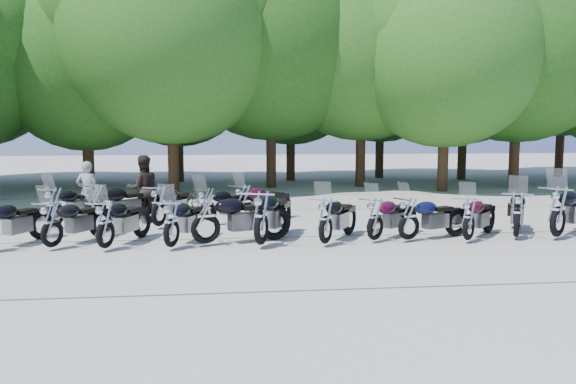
{
  "coord_description": "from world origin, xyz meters",
  "views": [
    {
      "loc": [
        -1.47,
        -11.74,
        2.61
      ],
      "look_at": [
        0.0,
        1.5,
        1.1
      ],
      "focal_mm": 35.0,
      "sensor_mm": 36.0,
      "label": 1
    }
  ],
  "objects": [
    {
      "name": "ground",
      "position": [
        0.0,
        0.0,
        0.0
      ],
      "size": [
        90.0,
        90.0,
        0.0
      ],
      "primitive_type": "plane",
      "color": "gray",
      "rests_on": "ground"
    },
    {
      "name": "tree_2",
      "position": [
        -7.25,
        12.84,
        5.31
      ],
      "size": [
        7.31,
        7.31,
        8.97
      ],
      "color": "#3A2614",
      "rests_on": "ground"
    },
    {
      "name": "tree_3",
      "position": [
        -3.57,
        11.24,
        6.32
      ],
      "size": [
        8.7,
        8.7,
        10.67
      ],
      "color": "#3A2614",
      "rests_on": "ground"
    },
    {
      "name": "tree_4",
      "position": [
        0.54,
        13.09,
        6.64
      ],
      "size": [
        9.13,
        9.13,
        11.2
      ],
      "color": "#3A2614",
      "rests_on": "ground"
    },
    {
      "name": "tree_5",
      "position": [
        4.61,
        13.2,
        6.57
      ],
      "size": [
        9.04,
        9.04,
        11.1
      ],
      "color": "#3A2614",
      "rests_on": "ground"
    },
    {
      "name": "tree_6",
      "position": [
        7.55,
        10.82,
        5.81
      ],
      "size": [
        8.0,
        8.0,
        9.82
      ],
      "color": "#3A2614",
      "rests_on": "ground"
    },
    {
      "name": "tree_7",
      "position": [
        11.2,
        11.78,
        6.39
      ],
      "size": [
        8.79,
        8.79,
        10.79
      ],
      "color": "#3A2614",
      "rests_on": "ground"
    },
    {
      "name": "tree_10",
      "position": [
        -8.29,
        16.97,
        5.66
      ],
      "size": [
        7.78,
        7.78,
        9.55
      ],
      "color": "#3A2614",
      "rests_on": "ground"
    },
    {
      "name": "tree_11",
      "position": [
        -3.76,
        16.43,
        5.49
      ],
      "size": [
        7.56,
        7.56,
        9.28
      ],
      "color": "#3A2614",
      "rests_on": "ground"
    },
    {
      "name": "tree_12",
      "position": [
        1.8,
        16.47,
        5.72
      ],
      "size": [
        7.88,
        7.88,
        9.67
      ],
      "color": "#3A2614",
      "rests_on": "ground"
    },
    {
      "name": "tree_13",
      "position": [
        6.69,
        17.47,
        6.04
      ],
      "size": [
        8.31,
        8.31,
        10.2
      ],
      "color": "#3A2614",
      "rests_on": "ground"
    },
    {
      "name": "tree_14",
      "position": [
        10.68,
        16.09,
        5.83
      ],
      "size": [
        8.02,
        8.02,
        9.84
      ],
      "color": "#3A2614",
      "rests_on": "ground"
    },
    {
      "name": "tree_15",
      "position": [
        16.61,
        17.02,
        7.03
      ],
      "size": [
        9.67,
        9.67,
        11.86
      ],
      "color": "#3A2614",
      "rests_on": "ground"
    },
    {
      "name": "motorcycle_1",
      "position": [
        -5.22,
        0.65,
        0.59
      ],
      "size": [
        1.57,
        2.16,
        1.19
      ],
      "primitive_type": null,
      "rotation": [
        0.0,
        0.0,
        2.64
      ],
      "color": "black",
      "rests_on": "ground"
    },
    {
      "name": "motorcycle_2",
      "position": [
        -4.05,
        0.42,
        0.61
      ],
      "size": [
        1.38,
        2.25,
        1.22
      ],
      "primitive_type": null,
      "rotation": [
        0.0,
        0.0,
        2.78
      ],
      "color": "black",
      "rests_on": "ground"
    },
    {
      "name": "motorcycle_3",
      "position": [
        -2.65,
        0.38,
        0.61
      ],
      "size": [
        1.41,
        2.24,
        1.22
      ],
      "primitive_type": null,
      "rotation": [
        0.0,
        0.0,
        2.76
      ],
      "color": "black",
      "rests_on": "ground"
    },
    {
      "name": "motorcycle_4",
      "position": [
        -1.93,
        0.63,
        0.67
      ],
      "size": [
        2.47,
        1.49,
        1.34
      ],
      "primitive_type": null,
      "rotation": [
        0.0,
        0.0,
        1.92
      ],
      "color": "black",
      "rests_on": "ground"
    },
    {
      "name": "motorcycle_5",
      "position": [
        -0.72,
        0.36,
        0.71
      ],
      "size": [
        1.64,
        2.61,
        1.42
      ],
      "primitive_type": null,
      "rotation": [
        0.0,
        0.0,
        2.76
      ],
      "color": "black",
      "rests_on": "ground"
    },
    {
      "name": "motorcycle_6",
      "position": [
        0.72,
        0.37,
        0.61
      ],
      "size": [
        1.71,
        2.2,
        1.23
      ],
      "primitive_type": null,
      "rotation": [
        0.0,
        0.0,
        2.59
      ],
      "color": "black",
      "rests_on": "ground"
    },
    {
      "name": "motorcycle_7",
      "position": [
        1.92,
        0.66,
        0.58
      ],
      "size": [
        1.97,
        1.84,
        1.17
      ],
      "primitive_type": null,
      "rotation": [
        0.0,
        0.0,
        2.29
      ],
      "color": "#360720",
      "rests_on": "ground"
    },
    {
      "name": "motorcycle_8",
      "position": [
        2.7,
        0.6,
        0.59
      ],
      "size": [
        2.16,
        1.38,
        1.18
      ],
      "primitive_type": null,
      "rotation": [
        0.0,
        0.0,
        1.96
      ],
      "color": "black",
      "rests_on": "ground"
    },
    {
      "name": "motorcycle_9",
      "position": [
        4.05,
        0.4,
        0.59
      ],
      "size": [
        1.89,
        1.99,
        1.19
      ],
      "primitive_type": null,
      "rotation": [
        0.0,
        0.0,
        2.4
      ],
      "color": "#380718",
      "rests_on": "ground"
    },
    {
      "name": "motorcycle_10",
      "position": [
        5.33,
        0.63,
        0.64
      ],
      "size": [
        1.72,
        2.32,
        1.29
      ],
      "primitive_type": null,
      "rotation": [
        0.0,
        0.0,
        2.63
      ],
      "color": "black",
      "rests_on": "ground"
    },
    {
      "name": "motorcycle_11",
      "position": [
        6.27,
        0.49,
        0.71
      ],
      "size": [
        2.47,
        2.16,
        1.43
      ],
      "primitive_type": null,
      "rotation": [
        0.0,
        0.0,
        2.23
      ],
      "color": "black",
      "rests_on": "ground"
    },
    {
      "name": "motorcycle_12",
      "position": [
        -5.94,
        3.35,
        0.61
      ],
      "size": [
        1.64,
        2.21,
        1.22
      ],
      "primitive_type": null,
      "rotation": [
        0.0,
        0.0,
        2.63
      ],
      "color": "black",
      "rests_on": "ground"
    },
    {
      "name": "motorcycle_13",
      "position": [
        -4.84,
        3.06,
        0.67
      ],
      "size": [
        2.25,
        2.09,
        1.33
      ],
      "primitive_type": null,
      "rotation": [
        0.0,
        0.0,
        2.29
      ],
      "color": "black",
      "rests_on": "ground"
    },
    {
      "name": "motorcycle_14",
      "position": [
        -3.23,
        3.06,
        0.64
      ],
      "size": [
        1.6,
        2.32,
        1.27
      ],
      "primitive_type": null,
      "rotation": [
        0.0,
        0.0,
        2.69
      ],
      "color": "black",
      "rests_on": "ground"
    },
    {
      "name": "motorcycle_15",
      "position": [
        -1.98,
        3.26,
        0.58
      ],
      "size": [
        2.01,
        1.77,
        1.17
      ],
      "primitive_type": null,
      "rotation": [
        0.0,
        0.0,
        2.24
      ],
      "color": "black",
      "rests_on": "ground"
    },
    {
      "name": "motorcycle_16",
      "position": [
        -1.01,
        3.31,
        0.63
      ],
      "size": [
        2.06,
        2.02,
        1.25
      ],
      "primitive_type": null,
      "rotation": [
        0.0,
        0.0,
        2.34
      ],
      "color": "#31061A",
      "rests_on": "ground"
    },
    {
      "name": "rider_0",
      "position": [
        -5.31,
        4.3,
        0.86
      ],
      "size": [
        0.65,
        0.45,
        1.72
      ],
      "primitive_type": "imported",
      "rotation": [
        0.0,
        0.0,
        3.07
      ],
      "color": "gray",
      "rests_on": "ground"
    },
    {
      "name": "rider_1",
      "position": [
        -3.77,
        4.15,
        0.94
      ],
      "size": [
        1.07,
        0.93,
        1.88
      ],
      "primitive_type": "imported",
      "rotation": [
        0.0,
        0.0,
        3.42
      ],
      "color": "black",
      "rests_on": "ground"
    }
  ]
}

